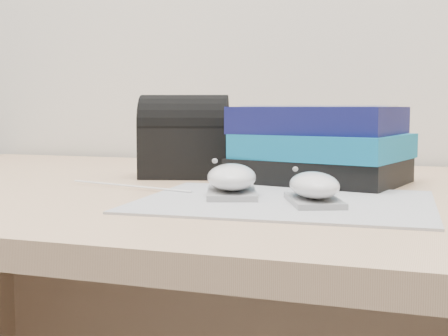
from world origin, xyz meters
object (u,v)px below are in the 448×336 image
(pouch, at_px, (185,137))
(mouse_rear, at_px, (232,180))
(book_stack, at_px, (321,146))
(mouse_front, at_px, (314,188))

(pouch, bearing_deg, mouse_rear, -53.90)
(book_stack, relative_size, pouch, 1.68)
(mouse_rear, bearing_deg, mouse_front, -14.95)
(mouse_front, bearing_deg, mouse_rear, 165.05)
(mouse_rear, bearing_deg, book_stack, 67.43)
(mouse_rear, xyz_separation_m, mouse_front, (0.11, -0.03, -0.00))
(mouse_rear, relative_size, mouse_front, 1.09)
(mouse_front, xyz_separation_m, book_stack, (-0.03, 0.22, 0.03))
(mouse_rear, height_order, pouch, pouch)
(pouch, bearing_deg, mouse_front, -41.83)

